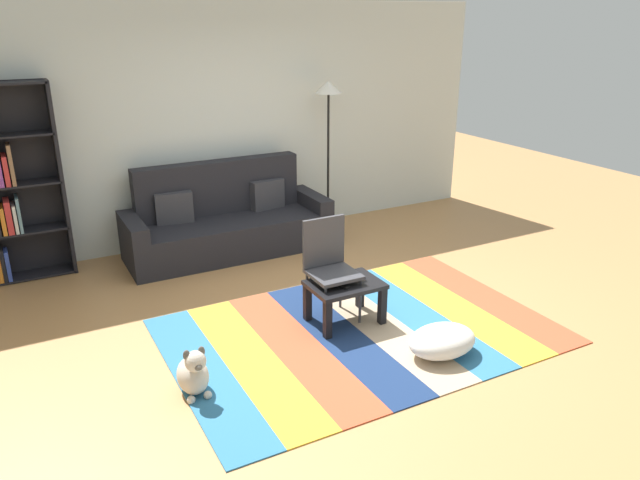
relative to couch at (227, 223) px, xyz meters
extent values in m
plane|color=#B27F4C|center=(0.24, -2.02, -0.34)|extent=(14.00, 14.00, 0.00)
cube|color=silver|center=(0.24, 0.53, 1.01)|extent=(6.80, 0.10, 2.70)
cube|color=teal|center=(-1.05, -2.32, -0.33)|extent=(0.40, 2.14, 0.01)
cube|color=gold|center=(-0.66, -2.32, -0.33)|extent=(0.40, 2.14, 0.01)
cube|color=#C64C2D|center=(-0.26, -2.32, -0.33)|extent=(0.40, 2.14, 0.01)
cube|color=navy|center=(0.14, -2.32, -0.33)|extent=(0.40, 2.14, 0.01)
cube|color=tan|center=(0.54, -2.32, -0.33)|extent=(0.40, 2.14, 0.01)
cube|color=teal|center=(0.94, -2.32, -0.33)|extent=(0.40, 2.14, 0.01)
cube|color=gold|center=(1.33, -2.32, -0.33)|extent=(0.40, 2.14, 0.01)
cube|color=#C64C2D|center=(1.73, -2.32, -0.33)|extent=(0.40, 2.14, 0.01)
cube|color=black|center=(0.00, -0.07, -0.14)|extent=(1.90, 0.80, 0.40)
cube|color=black|center=(0.00, 0.23, 0.36)|extent=(1.90, 0.20, 0.60)
cube|color=black|center=(-1.04, -0.07, -0.06)|extent=(0.18, 0.80, 0.56)
cube|color=black|center=(1.04, -0.07, -0.06)|extent=(0.18, 0.80, 0.56)
cube|color=#333338|center=(-0.55, 0.11, 0.22)|extent=(0.42, 0.19, 0.36)
cube|color=#333338|center=(0.55, 0.11, 0.22)|extent=(0.42, 0.19, 0.36)
cube|color=black|center=(-1.62, 0.28, 0.64)|extent=(0.04, 0.28, 1.96)
cube|color=black|center=(-2.05, 0.41, 0.64)|extent=(0.90, 0.01, 1.96)
cube|color=black|center=(-2.05, 0.28, -0.32)|extent=(0.86, 0.28, 0.02)
cube|color=black|center=(-2.05, 0.28, 0.16)|extent=(0.86, 0.28, 0.02)
cube|color=black|center=(-2.05, 0.28, 0.64)|extent=(0.86, 0.28, 0.02)
cube|color=black|center=(-2.05, 0.28, 1.12)|extent=(0.86, 0.28, 0.02)
cube|color=black|center=(-2.27, 0.24, -0.14)|extent=(0.03, 0.19, 0.34)
cube|color=#334CB2|center=(-2.23, 0.24, -0.15)|extent=(0.04, 0.19, 0.31)
cube|color=orange|center=(-2.20, 0.26, 0.31)|extent=(0.04, 0.23, 0.28)
cube|color=red|center=(-2.15, 0.27, 0.34)|extent=(0.05, 0.25, 0.33)
cube|color=silver|center=(-2.09, 0.27, 0.31)|extent=(0.03, 0.24, 0.28)
cube|color=#668C99|center=(-2.05, 0.27, 0.35)|extent=(0.03, 0.25, 0.35)
cube|color=red|center=(-2.10, 0.27, 0.80)|extent=(0.04, 0.25, 0.29)
cube|color=#8C6647|center=(-2.04, 0.25, 0.85)|extent=(0.04, 0.21, 0.39)
cube|color=black|center=(0.31, -2.11, 0.02)|extent=(0.62, 0.44, 0.04)
cube|color=black|center=(0.04, -2.29, -0.16)|extent=(0.06, 0.06, 0.33)
cube|color=black|center=(0.58, -2.29, -0.16)|extent=(0.06, 0.06, 0.33)
cube|color=black|center=(0.04, -1.93, -0.16)|extent=(0.06, 0.06, 0.33)
cube|color=black|center=(0.58, -1.93, -0.16)|extent=(0.06, 0.06, 0.33)
ellipsoid|color=white|center=(0.71, -2.95, -0.21)|extent=(0.58, 0.41, 0.24)
ellipsoid|color=beige|center=(-1.17, -2.50, -0.21)|extent=(0.22, 0.30, 0.26)
sphere|color=beige|center=(-1.17, -2.60, -0.03)|extent=(0.15, 0.15, 0.15)
ellipsoid|color=#5B5750|center=(-1.17, -2.66, -0.04)|extent=(0.06, 0.07, 0.05)
ellipsoid|color=#5B5750|center=(-1.22, -2.58, 0.02)|extent=(0.05, 0.04, 0.08)
ellipsoid|color=#5B5750|center=(-1.12, -2.58, 0.02)|extent=(0.05, 0.04, 0.08)
sphere|color=beige|center=(-1.23, -2.63, -0.31)|extent=(0.06, 0.06, 0.06)
sphere|color=beige|center=(-1.11, -2.63, -0.31)|extent=(0.06, 0.06, 0.06)
cylinder|color=black|center=(1.36, 0.10, -0.32)|extent=(0.26, 0.26, 0.02)
cylinder|color=black|center=(1.36, 0.10, 0.52)|extent=(0.03, 0.03, 1.66)
cone|color=white|center=(1.36, 0.10, 1.41)|extent=(0.32, 0.32, 0.14)
cube|color=black|center=(0.24, -2.17, 0.05)|extent=(0.09, 0.16, 0.02)
cube|color=#38383D|center=(0.24, -2.02, 0.10)|extent=(0.40, 0.40, 0.03)
cube|color=#38383D|center=(0.24, -1.84, 0.34)|extent=(0.40, 0.03, 0.44)
cylinder|color=#38383D|center=(0.07, -2.19, -0.12)|extent=(0.02, 0.02, 0.42)
cylinder|color=#38383D|center=(0.41, -2.19, -0.12)|extent=(0.02, 0.02, 0.42)
cylinder|color=#38383D|center=(0.07, -1.85, -0.12)|extent=(0.02, 0.02, 0.42)
cylinder|color=#38383D|center=(0.41, -1.85, -0.12)|extent=(0.02, 0.02, 0.42)
camera|label=1|loc=(-2.11, -6.17, 2.20)|focal=33.91mm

